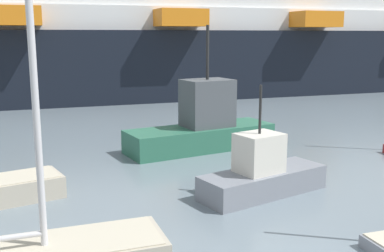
# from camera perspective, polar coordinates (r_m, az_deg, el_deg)

# --- Properties ---
(fishing_boat_0) EXTENTS (8.34, 4.26, 6.49)m
(fishing_boat_0) POSITION_cam_1_polar(r_m,az_deg,el_deg) (24.70, 1.32, -0.06)
(fishing_boat_0) COLOR #2D6B51
(fishing_boat_0) RESTS_ON ground_plane
(fishing_boat_1) EXTENTS (5.44, 3.27, 4.21)m
(fishing_boat_1) POSITION_cam_1_polar(r_m,az_deg,el_deg) (17.99, 8.56, -5.84)
(fishing_boat_1) COLOR gray
(fishing_boat_1) RESTS_ON ground_plane
(cruise_ship) EXTENTS (116.95, 24.18, 22.65)m
(cruise_ship) POSITION_cam_1_polar(r_m,az_deg,el_deg) (48.20, -12.67, 12.38)
(cruise_ship) COLOR black
(cruise_ship) RESTS_ON ground_plane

